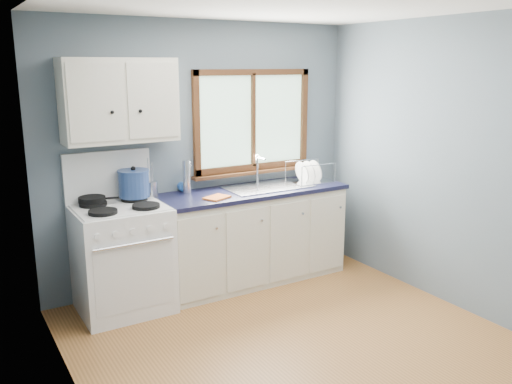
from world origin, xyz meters
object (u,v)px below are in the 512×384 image
base_cabinets (252,240)px  thermos (187,177)px  stockpot (134,183)px  sink (268,193)px  dish_rack (309,177)px  utensil_crock (151,189)px  gas_range (122,255)px  skillet (92,199)px

base_cabinets → thermos: 0.91m
base_cabinets → stockpot: size_ratio=5.21×
base_cabinets → thermos: (-0.60, 0.16, 0.67)m
sink → dish_rack: bearing=-2.2°
base_cabinets → utensil_crock: (-0.93, 0.22, 0.58)m
gas_range → dish_rack: gas_range is taller
skillet → thermos: (0.88, 0.03, 0.09)m
skillet → dish_rack: dish_rack is taller
sink → utensil_crock: size_ratio=2.35×
sink → thermos: size_ratio=2.69×
sink → utensil_crock: bearing=168.9°
gas_range → sink: 1.53m
gas_range → utensil_crock: 0.67m
skillet → stockpot: bearing=13.7°
gas_range → base_cabinets: gas_range is taller
base_cabinets → gas_range: bearing=-179.2°
stockpot → utensil_crock: 0.22m
sink → skillet: bearing=175.3°
skillet → dish_rack: bearing=10.0°
utensil_crock → dish_rack: 1.62m
base_cabinets → stockpot: stockpot is taller
base_cabinets → stockpot: 1.31m
base_cabinets → skillet: (-1.49, 0.14, 0.57)m
base_cabinets → utensil_crock: 1.12m
skillet → stockpot: stockpot is taller
gas_range → dish_rack: (1.98, -0.00, 0.48)m
thermos → dish_rack: size_ratio=0.71×
gas_range → utensil_crock: bearing=32.4°
stockpot → utensil_crock: (0.19, 0.08, -0.09)m
base_cabinets → thermos: thermos is taller
base_cabinets → utensil_crock: size_ratio=5.18×
base_cabinets → thermos: size_ratio=5.93×
gas_range → thermos: bearing=14.5°
gas_range → base_cabinets: bearing=0.8°
stockpot → thermos: (0.51, 0.03, -0.01)m
stockpot → sink: bearing=-5.9°
gas_range → skillet: size_ratio=3.83×
skillet → base_cabinets: bearing=8.9°
skillet → utensil_crock: utensil_crock is taller
sink → skillet: size_ratio=2.37×
base_cabinets → stockpot: (-1.12, 0.13, 0.67)m
sink → base_cabinets: bearing=179.9°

